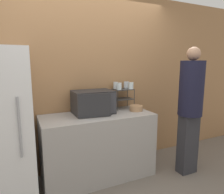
{
  "coord_description": "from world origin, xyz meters",
  "views": [
    {
      "loc": [
        -0.92,
        -2.12,
        1.57
      ],
      "look_at": [
        0.23,
        0.35,
        1.11
      ],
      "focal_mm": 32.0,
      "sensor_mm": 36.0,
      "label": 1
    }
  ],
  "objects_px": {
    "dish_rack": "(123,94)",
    "person": "(190,104)",
    "glass_back_right": "(126,85)",
    "refrigerator": "(0,128)",
    "glass_front_right": "(131,86)",
    "glass_back_left": "(116,85)",
    "bowl": "(136,108)",
    "microwave": "(93,102)",
    "glass_front_left": "(119,86)"
  },
  "relations": [
    {
      "from": "dish_rack",
      "to": "person",
      "type": "bearing_deg",
      "value": -41.03
    },
    {
      "from": "glass_back_right",
      "to": "refrigerator",
      "type": "xyz_separation_m",
      "value": [
        -1.73,
        -0.28,
        -0.37
      ]
    },
    {
      "from": "glass_front_right",
      "to": "refrigerator",
      "type": "relative_size",
      "value": 0.06
    },
    {
      "from": "person",
      "to": "glass_back_left",
      "type": "bearing_deg",
      "value": 139.6
    },
    {
      "from": "glass_front_right",
      "to": "bowl",
      "type": "distance_m",
      "value": 0.35
    },
    {
      "from": "microwave",
      "to": "glass_front_left",
      "type": "distance_m",
      "value": 0.46
    },
    {
      "from": "microwave",
      "to": "dish_rack",
      "type": "bearing_deg",
      "value": 10.52
    },
    {
      "from": "glass_back_left",
      "to": "person",
      "type": "distance_m",
      "value": 1.1
    },
    {
      "from": "dish_rack",
      "to": "bowl",
      "type": "relative_size",
      "value": 1.61
    },
    {
      "from": "microwave",
      "to": "dish_rack",
      "type": "height_order",
      "value": "microwave"
    },
    {
      "from": "microwave",
      "to": "dish_rack",
      "type": "distance_m",
      "value": 0.52
    },
    {
      "from": "glass_front_right",
      "to": "glass_back_right",
      "type": "bearing_deg",
      "value": 94.6
    },
    {
      "from": "dish_rack",
      "to": "bowl",
      "type": "distance_m",
      "value": 0.3
    },
    {
      "from": "glass_back_right",
      "to": "refrigerator",
      "type": "height_order",
      "value": "refrigerator"
    },
    {
      "from": "glass_back_left",
      "to": "person",
      "type": "relative_size",
      "value": 0.06
    },
    {
      "from": "glass_back_right",
      "to": "glass_back_left",
      "type": "height_order",
      "value": "same"
    },
    {
      "from": "microwave",
      "to": "bowl",
      "type": "xyz_separation_m",
      "value": [
        0.62,
        -0.12,
        -0.12
      ]
    },
    {
      "from": "bowl",
      "to": "person",
      "type": "bearing_deg",
      "value": -33.9
    },
    {
      "from": "bowl",
      "to": "refrigerator",
      "type": "distance_m",
      "value": 1.74
    },
    {
      "from": "glass_front_left",
      "to": "person",
      "type": "distance_m",
      "value": 1.02
    },
    {
      "from": "person",
      "to": "bowl",
      "type": "bearing_deg",
      "value": 146.1
    },
    {
      "from": "dish_rack",
      "to": "person",
      "type": "xyz_separation_m",
      "value": [
        0.72,
        -0.63,
        -0.09
      ]
    },
    {
      "from": "microwave",
      "to": "glass_back_left",
      "type": "height_order",
      "value": "glass_back_left"
    },
    {
      "from": "glass_back_left",
      "to": "glass_front_left",
      "type": "bearing_deg",
      "value": -93.95
    },
    {
      "from": "glass_front_left",
      "to": "person",
      "type": "height_order",
      "value": "person"
    },
    {
      "from": "refrigerator",
      "to": "dish_rack",
      "type": "bearing_deg",
      "value": 7.46
    },
    {
      "from": "glass_back_right",
      "to": "bowl",
      "type": "distance_m",
      "value": 0.42
    },
    {
      "from": "glass_back_right",
      "to": "refrigerator",
      "type": "relative_size",
      "value": 0.06
    },
    {
      "from": "glass_back_right",
      "to": "glass_front_right",
      "type": "height_order",
      "value": "same"
    },
    {
      "from": "glass_back_right",
      "to": "glass_front_right",
      "type": "bearing_deg",
      "value": -85.4
    },
    {
      "from": "glass_back_left",
      "to": "bowl",
      "type": "distance_m",
      "value": 0.46
    },
    {
      "from": "glass_back_right",
      "to": "person",
      "type": "bearing_deg",
      "value": -47.63
    },
    {
      "from": "glass_front_left",
      "to": "glass_back_right",
      "type": "xyz_separation_m",
      "value": [
        0.19,
        0.13,
        0.0
      ]
    },
    {
      "from": "dish_rack",
      "to": "glass_back_right",
      "type": "distance_m",
      "value": 0.18
    },
    {
      "from": "bowl",
      "to": "refrigerator",
      "type": "relative_size",
      "value": 0.11
    },
    {
      "from": "glass_back_left",
      "to": "glass_back_right",
      "type": "bearing_deg",
      "value": 0.44
    },
    {
      "from": "microwave",
      "to": "glass_back_left",
      "type": "distance_m",
      "value": 0.49
    },
    {
      "from": "dish_rack",
      "to": "bowl",
      "type": "xyz_separation_m",
      "value": [
        0.1,
        -0.21,
        -0.18
      ]
    },
    {
      "from": "glass_front_left",
      "to": "glass_front_right",
      "type": "bearing_deg",
      "value": 0.43
    },
    {
      "from": "glass_front_right",
      "to": "person",
      "type": "distance_m",
      "value": 0.87
    },
    {
      "from": "glass_front_right",
      "to": "bowl",
      "type": "relative_size",
      "value": 0.55
    },
    {
      "from": "glass_back_left",
      "to": "bowl",
      "type": "bearing_deg",
      "value": -54.85
    },
    {
      "from": "microwave",
      "to": "glass_front_left",
      "type": "height_order",
      "value": "glass_front_left"
    },
    {
      "from": "microwave",
      "to": "person",
      "type": "height_order",
      "value": "person"
    },
    {
      "from": "glass_front_left",
      "to": "glass_back_right",
      "type": "height_order",
      "value": "same"
    },
    {
      "from": "glass_back_right",
      "to": "refrigerator",
      "type": "distance_m",
      "value": 1.79
    },
    {
      "from": "glass_front_right",
      "to": "refrigerator",
      "type": "xyz_separation_m",
      "value": [
        -1.74,
        -0.15,
        -0.37
      ]
    },
    {
      "from": "glass_front_left",
      "to": "microwave",
      "type": "bearing_deg",
      "value": -176.14
    },
    {
      "from": "microwave",
      "to": "glass_back_left",
      "type": "bearing_deg",
      "value": 20.66
    },
    {
      "from": "glass_back_right",
      "to": "microwave",
      "type": "bearing_deg",
      "value": -165.12
    }
  ]
}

